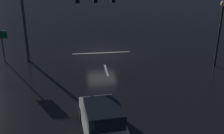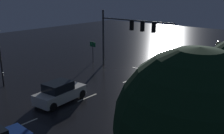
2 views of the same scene
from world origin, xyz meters
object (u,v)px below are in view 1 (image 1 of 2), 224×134
street_lamp_left_kerb (221,21)px  route_sign (2,39)px  car_approaching (103,122)px  traffic_signal_assembly (68,3)px

street_lamp_left_kerb → route_sign: street_lamp_left_kerb is taller
car_approaching → route_sign: bearing=-57.9°
traffic_signal_assembly → street_lamp_left_kerb: (-10.96, 3.01, -1.05)m
car_approaching → route_sign: 12.88m
traffic_signal_assembly → car_approaching: size_ratio=2.07×
street_lamp_left_kerb → route_sign: (16.25, -3.09, -1.63)m
traffic_signal_assembly → car_approaching: (-1.54, 10.78, -3.74)m
traffic_signal_assembly → car_approaching: 11.51m
car_approaching → street_lamp_left_kerb: 12.51m
car_approaching → street_lamp_left_kerb: size_ratio=0.90×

